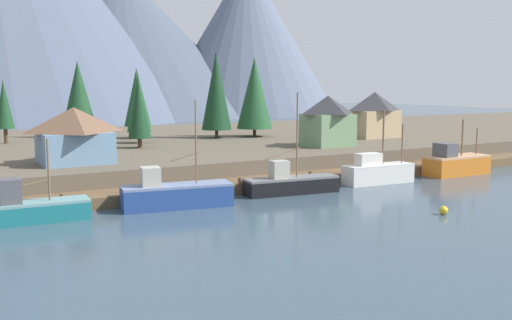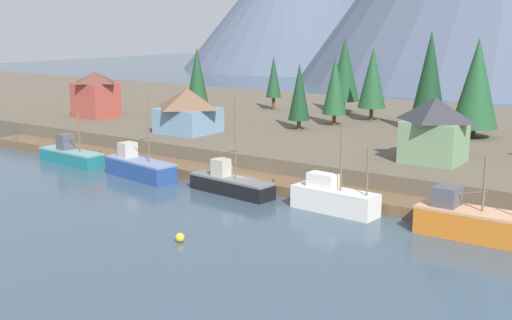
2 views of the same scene
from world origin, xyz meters
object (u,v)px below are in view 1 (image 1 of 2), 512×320
at_px(fishing_boat_white, 377,172).
at_px(conifer_back_right, 255,93).
at_px(house_blue, 74,135).
at_px(conifer_centre, 4,105).
at_px(house_tan, 374,114).
at_px(conifer_far_left, 137,97).
at_px(fishing_boat_blue, 175,194).
at_px(conifer_back_left, 78,93).
at_px(house_green, 328,120).
at_px(conifer_near_left, 139,103).
at_px(fishing_boat_black, 290,183).
at_px(channel_buoy, 443,210).
at_px(conifer_mid_left, 139,109).
at_px(fishing_boat_teal, 24,210).
at_px(conifer_near_right, 216,91).
at_px(fishing_boat_orange, 456,164).

distance_m(fishing_boat_white, conifer_back_right, 30.91).
bearing_deg(fishing_boat_white, house_blue, 158.86).
xyz_separation_m(conifer_back_right, conifer_centre, (-33.73, 7.47, -1.39)).
bearing_deg(house_tan, conifer_far_left, 152.17).
height_order(fishing_boat_blue, house_tan, house_tan).
bearing_deg(conifer_far_left, conifer_back_left, 144.04).
bearing_deg(fishing_boat_blue, fishing_boat_white, 11.05).
height_order(house_green, conifer_near_left, conifer_near_left).
xyz_separation_m(fishing_boat_blue, house_green, (26.27, 14.03, 4.64)).
distance_m(fishing_boat_black, fishing_boat_white, 10.95).
relative_size(fishing_boat_white, conifer_centre, 0.94).
xyz_separation_m(fishing_boat_black, channel_buoy, (5.61, -13.40, -0.62)).
distance_m(house_blue, conifer_mid_left, 14.25).
xyz_separation_m(house_tan, conifer_mid_left, (-34.59, 3.43, 1.37)).
relative_size(fishing_boat_teal, conifer_back_right, 0.78).
distance_m(fishing_boat_blue, conifer_back_right, 40.19).
xyz_separation_m(conifer_near_right, conifer_centre, (-27.73, 6.80, -1.76)).
distance_m(conifer_near_right, conifer_far_left, 11.45).
bearing_deg(fishing_boat_black, conifer_mid_left, 112.79).
height_order(fishing_boat_orange, channel_buoy, fishing_boat_orange).
distance_m(fishing_boat_orange, conifer_back_right, 32.25).
xyz_separation_m(house_blue, conifer_far_left, (13.92, 22.75, 3.14)).
relative_size(conifer_back_left, conifer_centre, 1.33).
relative_size(fishing_boat_white, conifer_back_left, 0.70).
height_order(fishing_boat_white, fishing_boat_orange, fishing_boat_white).
bearing_deg(conifer_near_left, fishing_boat_white, -61.12).
xyz_separation_m(fishing_boat_teal, channel_buoy, (29.01, -13.58, -0.62)).
height_order(conifer_mid_left, conifer_back_right, conifer_back_right).
relative_size(fishing_boat_teal, conifer_back_left, 0.82).
relative_size(house_tan, conifer_near_left, 0.76).
relative_size(house_blue, house_green, 1.08).
xyz_separation_m(fishing_boat_blue, conifer_near_right, (19.01, 31.13, 8.26)).
bearing_deg(fishing_boat_orange, house_tan, 75.25).
distance_m(fishing_boat_teal, conifer_centre, 38.06).
height_order(house_green, conifer_mid_left, conifer_mid_left).
height_order(conifer_near_right, conifer_mid_left, conifer_near_right).
height_order(house_blue, conifer_mid_left, conifer_mid_left).
distance_m(fishing_boat_teal, conifer_near_right, 44.13).
relative_size(house_blue, channel_buoy, 9.85).
height_order(house_green, conifer_near_right, conifer_near_right).
height_order(fishing_boat_teal, conifer_near_right, conifer_near_right).
distance_m(fishing_boat_orange, conifer_far_left, 44.50).
height_order(fishing_boat_blue, conifer_mid_left, conifer_mid_left).
height_order(house_tan, house_blue, house_tan).
height_order(conifer_near_right, conifer_far_left, conifer_near_right).
bearing_deg(conifer_near_left, house_green, -38.30).
distance_m(fishing_boat_blue, fishing_boat_black, 11.71).
distance_m(fishing_boat_black, conifer_back_left, 43.05).
height_order(fishing_boat_orange, conifer_near_left, conifer_near_left).
xyz_separation_m(fishing_boat_blue, conifer_far_left, (8.85, 36.33, 7.34)).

